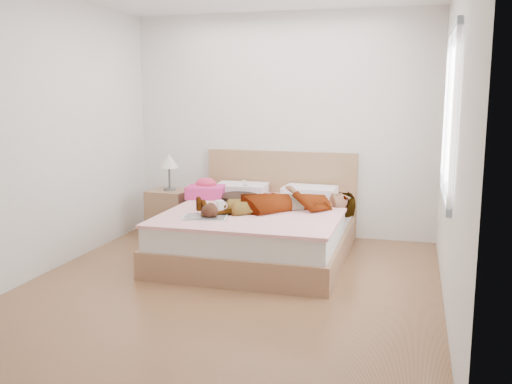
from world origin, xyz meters
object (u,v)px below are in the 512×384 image
woman (280,198)px  nightstand (170,210)px  coffee_mug (220,206)px  phone (245,183)px  bed (261,229)px  magazine (205,217)px  towel (206,190)px  plush_toy (210,211)px

woman → nightstand: 1.55m
coffee_mug → nightstand: size_ratio=0.14×
woman → coffee_mug: 0.62m
phone → coffee_mug: 0.65m
coffee_mug → nightstand: 1.16m
bed → magazine: bearing=-120.7°
woman → coffee_mug: size_ratio=12.49×
woman → towel: woman is taller
bed → coffee_mug: bed is taller
bed → towel: size_ratio=4.50×
nightstand → woman: bearing=-18.9°
woman → bed: bearing=-136.6°
woman → phone: size_ratio=17.02×
bed → plush_toy: 0.78m
phone → magazine: size_ratio=0.21×
bed → magazine: 0.78m
towel → nightstand: bearing=171.4°
plush_toy → woman: bearing=45.9°
phone → coffee_mug: (-0.07, -0.63, -0.13)m
phone → nightstand: size_ratio=0.10×
coffee_mug → plush_toy: bearing=-86.9°
phone → nightstand: nightstand is taller
phone → towel: size_ratio=0.21×
bed → nightstand: size_ratio=2.11×
bed → plush_toy: bed is taller
woman → coffee_mug: woman is taller
coffee_mug → magazine: bearing=-95.2°
woman → magazine: woman is taller
magazine → nightstand: nightstand is taller
bed → nightstand: (-1.22, 0.43, 0.05)m
coffee_mug → plush_toy: plush_toy is taller
coffee_mug → plush_toy: (0.02, -0.34, 0.02)m
phone → towel: bearing=146.8°
magazine → plush_toy: plush_toy is taller
bed → coffee_mug: size_ratio=15.40×
towel → phone: bearing=-2.6°
nightstand → bed: bearing=-19.4°
magazine → woman: bearing=43.6°
magazine → plush_toy: size_ratio=1.79×
phone → coffee_mug: bearing=-127.1°
towel → woman: bearing=-23.6°
phone → magazine: 1.00m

